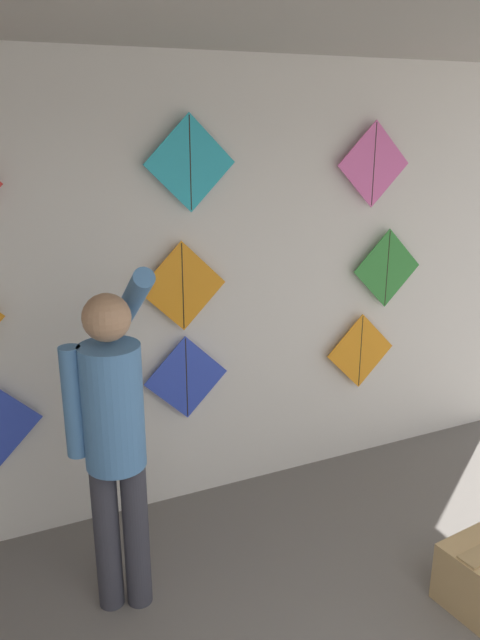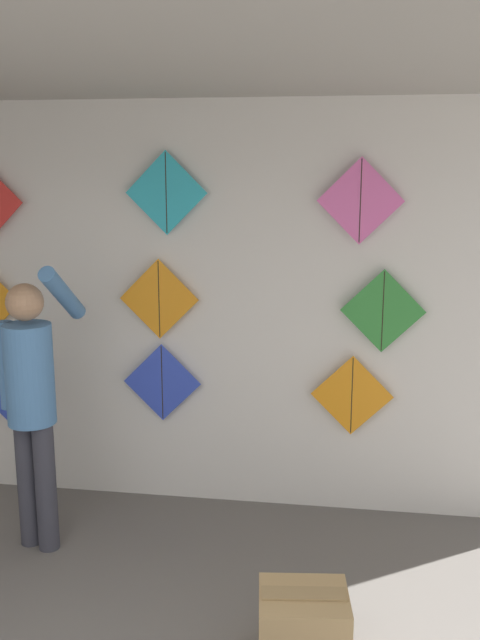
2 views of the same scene
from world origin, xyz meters
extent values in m
cube|color=silver|center=(0.00, 3.29, 1.40)|extent=(5.45, 0.06, 2.80)
cube|color=#A8A399|center=(0.00, 1.63, 2.82)|extent=(5.45, 4.06, 0.04)
cylinder|color=#383842|center=(-0.74, 2.48, 0.41)|extent=(0.13, 0.13, 0.83)
cylinder|color=#383842|center=(-0.60, 2.44, 0.41)|extent=(0.13, 0.13, 0.83)
cylinder|color=#4C7FB7|center=(-0.67, 2.46, 1.14)|extent=(0.29, 0.29, 0.62)
sphere|color=tan|center=(-0.67, 2.46, 1.58)|extent=(0.22, 0.22, 0.22)
cylinder|color=#4C7FB7|center=(-0.84, 2.51, 1.17)|extent=(0.10, 0.10, 0.55)
cylinder|color=#4C7FB7|center=(-0.50, 2.63, 1.61)|extent=(0.10, 0.51, 0.40)
cube|color=tan|center=(1.06, 1.66, 0.17)|extent=(0.48, 0.42, 0.33)
cube|color=#A08052|center=(1.06, 1.66, 0.34)|extent=(0.43, 0.16, 0.01)
cube|color=blue|center=(-1.20, 3.20, 0.80)|extent=(0.55, 0.01, 0.55)
cylinder|color=black|center=(-1.20, 3.19, 0.80)|extent=(0.01, 0.01, 0.53)
cube|color=blue|center=(-0.04, 3.20, 0.89)|extent=(0.55, 0.01, 0.55)
cylinder|color=black|center=(-0.04, 3.19, 0.89)|extent=(0.01, 0.01, 0.53)
cube|color=orange|center=(1.27, 3.20, 0.86)|extent=(0.55, 0.01, 0.55)
cylinder|color=black|center=(1.27, 3.19, 0.86)|extent=(0.01, 0.01, 0.53)
cube|color=orange|center=(-0.05, 3.20, 1.48)|extent=(0.55, 0.01, 0.55)
cylinder|color=black|center=(-0.05, 3.19, 1.48)|extent=(0.01, 0.01, 0.53)
cube|color=#338C38|center=(1.45, 3.20, 1.44)|extent=(0.55, 0.01, 0.55)
cylinder|color=black|center=(1.45, 3.19, 1.44)|extent=(0.01, 0.01, 0.53)
cube|color=#28B2C6|center=(0.02, 3.20, 2.20)|extent=(0.55, 0.01, 0.55)
cylinder|color=black|center=(0.02, 3.19, 2.20)|extent=(0.01, 0.01, 0.53)
cube|color=pink|center=(1.28, 3.20, 2.15)|extent=(0.55, 0.01, 0.55)
cylinder|color=black|center=(1.28, 3.19, 2.15)|extent=(0.01, 0.01, 0.53)
camera|label=1|loc=(-1.23, -0.23, 2.44)|focal=35.00mm
camera|label=2|loc=(1.21, -1.44, 2.38)|focal=40.00mm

